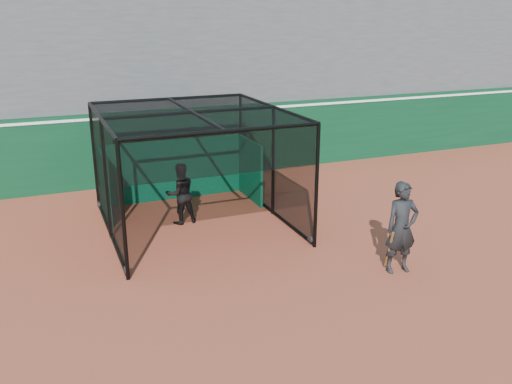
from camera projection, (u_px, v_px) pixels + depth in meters
name	position (u px, v px, depth m)	size (l,w,h in m)	color
ground	(273.00, 281.00, 11.83)	(120.00, 120.00, 0.00)	#98412C
outfield_wall	(174.00, 143.00, 18.90)	(50.00, 0.50, 2.50)	#09361D
grandstand	(147.00, 44.00, 21.23)	(50.00, 7.85, 8.95)	#4C4C4F
batting_cage	(194.00, 170.00, 14.56)	(4.72, 5.26, 3.13)	black
batter	(180.00, 194.00, 14.91)	(0.84, 0.65, 1.72)	black
on_deck_player	(402.00, 228.00, 12.00)	(0.82, 0.59, 2.10)	black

